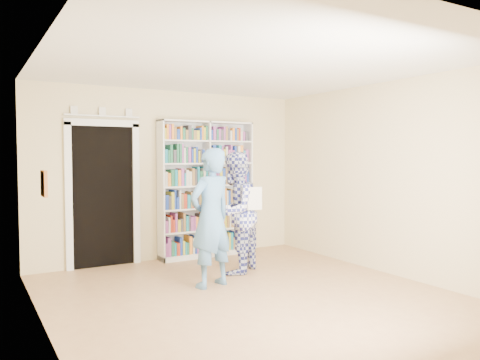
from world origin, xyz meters
name	(u,v)px	position (x,y,z in m)	size (l,w,h in m)	color
floor	(254,298)	(0.00, 0.00, 0.00)	(5.00, 5.00, 0.00)	#A67550
ceiling	(254,65)	(0.00, 0.00, 2.70)	(5.00, 5.00, 0.00)	white
wall_back	(171,175)	(0.00, 2.50, 1.35)	(4.50, 4.50, 0.00)	beige
wall_left	(45,190)	(-2.25, 0.00, 1.35)	(5.00, 5.00, 0.00)	beige
wall_right	(390,178)	(2.25, 0.00, 1.35)	(5.00, 5.00, 0.00)	beige
bookshelf	(206,188)	(0.55, 2.34, 1.12)	(1.62, 0.30, 2.22)	white
doorway	(103,188)	(-1.10, 2.48, 1.18)	(1.10, 0.08, 2.43)	black
wall_art	(44,184)	(-2.23, 0.20, 1.40)	(0.03, 0.25, 0.25)	brown
man_blue	(211,218)	(-0.21, 0.69, 0.88)	(0.64, 0.42, 1.76)	#5082B3
man_plaid	(235,213)	(0.41, 1.15, 0.86)	(0.84, 0.65, 1.72)	navy
paper_sheet	(255,198)	(0.57, 0.88, 1.07)	(0.23, 0.01, 0.32)	white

